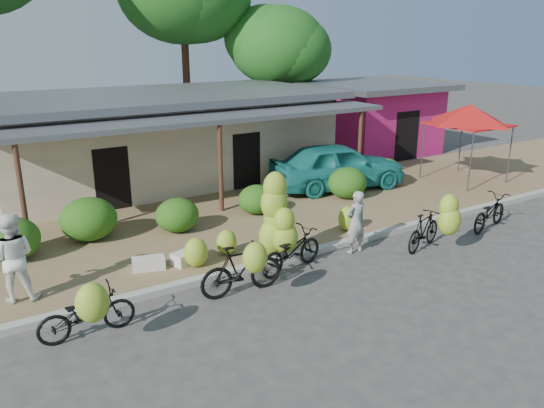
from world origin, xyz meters
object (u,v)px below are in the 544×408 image
(red_canopy, at_px, (469,114))
(bike_far_right, at_px, (489,212))
(bike_center, at_px, (283,233))
(bystander, at_px, (12,258))
(sack_far, at_px, (149,263))
(bike_left, at_px, (243,268))
(bike_far_left, at_px, (87,312))
(teal_van, at_px, (337,166))
(bike_right, at_px, (432,225))
(vendor, at_px, (356,222))
(tree_near_right, at_px, (273,44))
(sack_near, at_px, (189,256))

(red_canopy, distance_m, bike_far_right, 5.51)
(bike_center, height_order, bystander, bike_center)
(sack_far, bearing_deg, bike_left, -57.49)
(red_canopy, relative_size, bike_center, 1.50)
(red_canopy, relative_size, bike_far_left, 1.96)
(bike_center, xyz_separation_m, teal_van, (5.26, 4.47, 0.07))
(bike_right, bearing_deg, bike_far_right, -101.78)
(bike_far_left, relative_size, vendor, 1.08)
(bike_right, bearing_deg, sack_far, 52.28)
(bystander, bearing_deg, teal_van, -146.23)
(bike_far_right, distance_m, vendor, 4.50)
(bike_far_left, xyz_separation_m, teal_van, (10.03, 5.23, 0.40))
(bike_left, distance_m, bike_far_right, 8.04)
(tree_near_right, xyz_separation_m, bike_center, (-7.89, -12.88, -4.13))
(tree_near_right, relative_size, sack_far, 9.10)
(tree_near_right, distance_m, bike_far_left, 19.14)
(bike_left, bearing_deg, bystander, 66.59)
(tree_near_right, xyz_separation_m, sack_far, (-10.77, -11.51, -4.75))
(bike_far_right, height_order, bystander, bystander)
(red_canopy, bearing_deg, sack_near, -172.62)
(vendor, bearing_deg, bike_center, -7.48)
(bike_left, bearing_deg, bike_far_left, 93.72)
(bike_far_right, distance_m, teal_van, 5.56)
(sack_near, bearing_deg, bike_far_right, -14.44)
(tree_near_right, xyz_separation_m, bike_far_right, (-1.38, -13.82, -4.51))
(bike_far_right, xyz_separation_m, teal_van, (-1.25, 5.40, 0.46))
(bike_center, relative_size, sack_far, 3.10)
(bystander, bearing_deg, vendor, -173.50)
(bike_left, bearing_deg, tree_near_right, -30.98)
(teal_van, bearing_deg, bike_far_left, 127.49)
(tree_near_right, relative_size, sack_near, 8.03)
(bike_left, height_order, bystander, bystander)
(bike_left, bearing_deg, bike_far_right, -87.65)
(bike_center, bearing_deg, bike_far_right, -110.54)
(sack_far, height_order, bystander, bystander)
(vendor, xyz_separation_m, bystander, (-7.77, 1.58, 0.23))
(red_canopy, relative_size, bystander, 1.87)
(bike_far_right, bearing_deg, bike_left, 75.72)
(red_canopy, bearing_deg, teal_van, 160.31)
(bike_left, relative_size, bike_center, 0.83)
(sack_far, bearing_deg, sack_near, -8.02)
(sack_near, distance_m, vendor, 4.28)
(bike_center, distance_m, teal_van, 6.91)
(red_canopy, bearing_deg, bike_far_right, -133.20)
(red_canopy, xyz_separation_m, bystander, (-15.68, -1.40, -1.56))
(sack_near, bearing_deg, bike_center, -32.95)
(bike_far_left, xyz_separation_m, bike_right, (8.59, -0.42, 0.14))
(bike_far_left, height_order, bike_center, bike_center)
(bike_far_left, bearing_deg, bike_far_right, -90.00)
(bike_right, xyz_separation_m, teal_van, (1.44, 5.64, 0.26))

